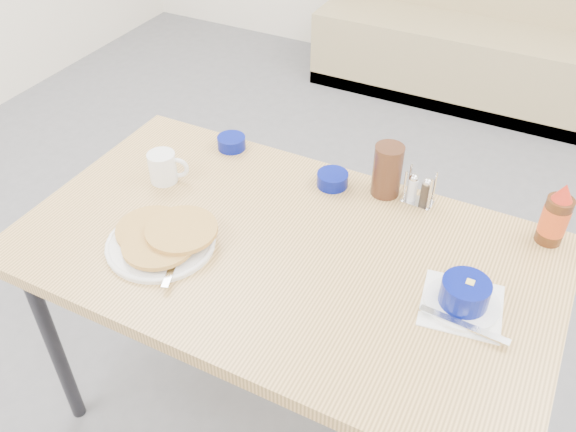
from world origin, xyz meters
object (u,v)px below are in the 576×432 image
at_px(booth_bench, 481,39).
at_px(condiment_caddy, 419,192).
at_px(dining_table, 283,264).
at_px(grits_setting, 464,296).
at_px(amber_tumbler, 387,170).
at_px(pancake_plate, 162,239).
at_px(syrup_bottle, 555,217).
at_px(butter_bowl, 332,179).
at_px(creamer_bowl, 231,143).
at_px(coffee_mug, 164,167).

relative_size(booth_bench, condiment_caddy, 18.14).
bearing_deg(dining_table, grits_setting, 0.81).
relative_size(dining_table, grits_setting, 6.07).
relative_size(amber_tumbler, condiment_caddy, 1.50).
relative_size(pancake_plate, syrup_bottle, 1.55).
height_order(amber_tumbler, syrup_bottle, syrup_bottle).
bearing_deg(condiment_caddy, syrup_bottle, 3.78).
bearing_deg(grits_setting, butter_bowl, 147.30).
height_order(pancake_plate, syrup_bottle, syrup_bottle).
xyz_separation_m(amber_tumbler, syrup_bottle, (0.45, -0.00, 0.00)).
bearing_deg(booth_bench, condiment_caddy, -83.44).
distance_m(creamer_bowl, condiment_caddy, 0.62).
distance_m(condiment_caddy, syrup_bottle, 0.36).
height_order(coffee_mug, creamer_bowl, coffee_mug).
bearing_deg(grits_setting, pancake_plate, -169.23).
distance_m(booth_bench, grits_setting, 2.61).
xyz_separation_m(booth_bench, condiment_caddy, (0.25, -2.19, 0.45)).
relative_size(condiment_caddy, syrup_bottle, 0.57).
height_order(pancake_plate, grits_setting, grits_setting).
xyz_separation_m(booth_bench, coffee_mug, (-0.45, -2.43, 0.46)).
bearing_deg(amber_tumbler, creamer_bowl, 180.00).
xyz_separation_m(pancake_plate, syrup_bottle, (0.89, 0.48, 0.06)).
xyz_separation_m(butter_bowl, condiment_caddy, (0.25, 0.04, 0.02)).
bearing_deg(butter_bowl, syrup_bottle, 3.42).
relative_size(booth_bench, pancake_plate, 6.71).
distance_m(pancake_plate, syrup_bottle, 1.01).
height_order(creamer_bowl, condiment_caddy, condiment_caddy).
distance_m(creamer_bowl, syrup_bottle, 0.97).
distance_m(butter_bowl, amber_tumbler, 0.16).
xyz_separation_m(dining_table, creamer_bowl, (-0.36, 0.34, 0.08)).
bearing_deg(coffee_mug, dining_table, -12.71).
xyz_separation_m(pancake_plate, butter_bowl, (0.29, 0.44, -0.00)).
distance_m(dining_table, condiment_caddy, 0.43).
height_order(grits_setting, amber_tumbler, amber_tumbler).
height_order(butter_bowl, amber_tumbler, amber_tumbler).
distance_m(grits_setting, condiment_caddy, 0.40).
relative_size(booth_bench, butter_bowl, 20.70).
relative_size(dining_table, creamer_bowl, 15.66).
xyz_separation_m(booth_bench, syrup_bottle, (0.61, -2.19, 0.49)).
height_order(booth_bench, creamer_bowl, booth_bench).
height_order(booth_bench, grits_setting, booth_bench).
relative_size(booth_bench, creamer_bowl, 21.26).
bearing_deg(creamer_bowl, syrup_bottle, -0.00).
bearing_deg(amber_tumbler, grits_setting, -46.80).
distance_m(butter_bowl, condiment_caddy, 0.25).
bearing_deg(butter_bowl, amber_tumbler, 13.54).
relative_size(dining_table, syrup_bottle, 7.66).
xyz_separation_m(coffee_mug, creamer_bowl, (0.08, 0.24, -0.03)).
bearing_deg(coffee_mug, amber_tumbler, 21.70).
xyz_separation_m(creamer_bowl, butter_bowl, (0.37, -0.04, 0.00)).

